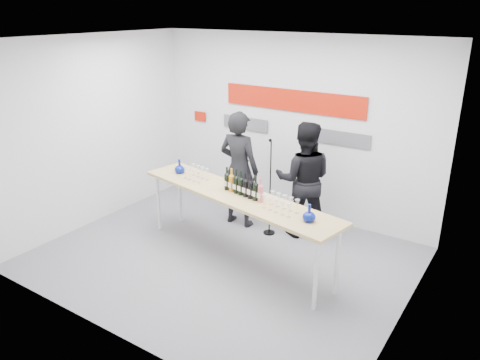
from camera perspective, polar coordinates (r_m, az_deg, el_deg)
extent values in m
plane|color=slate|center=(6.77, -2.14, -9.47)|extent=(5.00, 5.00, 0.00)
cube|color=silver|center=(7.81, 6.33, 6.41)|extent=(5.00, 0.04, 3.00)
cube|color=#B71A07|center=(7.69, 6.36, 9.63)|extent=(2.50, 0.02, 0.35)
cube|color=#59595E|center=(8.23, 0.63, 6.91)|extent=(0.90, 0.02, 0.22)
cube|color=#59595E|center=(7.44, 12.38, 4.96)|extent=(0.90, 0.02, 0.22)
cube|color=#B71A07|center=(8.80, -4.89, 7.72)|extent=(0.25, 0.02, 0.18)
cube|color=tan|center=(6.37, -0.50, -1.89)|extent=(3.33, 1.26, 0.04)
cylinder|color=silver|center=(7.51, -9.91, -2.67)|extent=(0.05, 0.05, 0.93)
cylinder|color=silver|center=(5.57, 9.23, -11.35)|extent=(0.05, 0.05, 0.93)
cylinder|color=silver|center=(7.75, -7.32, -1.79)|extent=(0.05, 0.05, 0.93)
cylinder|color=silver|center=(5.88, 11.75, -9.67)|extent=(0.05, 0.05, 0.93)
imported|color=black|center=(7.44, -0.12, 1.31)|extent=(0.70, 0.47, 1.88)
imported|color=black|center=(7.16, 7.76, 0.04)|extent=(1.08, 0.99, 1.80)
cylinder|color=black|center=(7.46, 3.56, -6.41)|extent=(0.18, 0.18, 0.02)
cylinder|color=black|center=(7.16, 3.69, -1.08)|extent=(0.02, 0.02, 1.51)
sphere|color=black|center=(6.89, 3.71, 4.86)|extent=(0.05, 0.05, 0.05)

